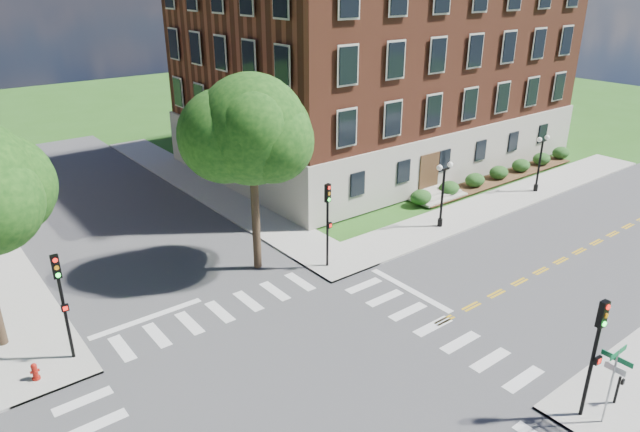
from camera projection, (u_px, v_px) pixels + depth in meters
ground at (309, 390)px, 22.34m from camera, size 160.00×160.00×0.00m
road_ew at (309, 390)px, 22.34m from camera, size 90.00×12.00×0.01m
road_ns at (309, 390)px, 22.34m from camera, size 12.00×90.00×0.01m
sidewalk_ne at (350, 195)px, 42.23m from camera, size 34.00×34.00×0.12m
crosswalk_east at (433, 326)px, 26.42m from camera, size 2.20×10.20×0.02m
stop_bar_east at (410, 290)px, 29.51m from camera, size 0.40×5.50×0.00m
main_building at (378, 62)px, 48.74m from camera, size 30.60×22.40×16.50m
shrub_row at (498, 180)px, 45.51m from camera, size 18.00×2.00×1.30m
tree_d at (252, 130)px, 28.72m from camera, size 5.68×5.68×10.61m
traffic_signal_se at (596, 345)px, 19.75m from camera, size 0.34×0.38×4.80m
traffic_signal_ne at (328, 215)px, 30.61m from camera, size 0.37×0.43×4.80m
traffic_signal_nw at (61, 294)px, 22.93m from camera, size 0.34×0.39×4.80m
twin_lamp_west at (443, 191)px, 35.93m from camera, size 1.36×0.36×4.23m
twin_lamp_east at (540, 160)px, 42.03m from camera, size 1.36×0.36×4.23m
street_sign_pole at (614, 372)px, 19.76m from camera, size 1.10×1.10×3.10m
push_button_post at (618, 388)px, 21.23m from camera, size 0.14×0.21×1.20m
fire_hydrant at (35, 372)px, 22.64m from camera, size 0.35×0.35×0.75m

